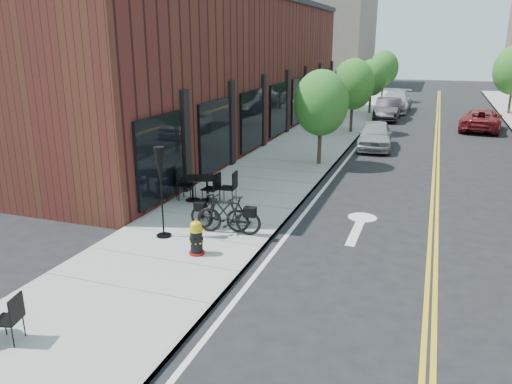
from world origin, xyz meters
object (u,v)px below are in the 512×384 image
at_px(bicycle_right, 219,213).
at_px(bistro_set_b, 192,185).
at_px(bicycle_left, 229,215).
at_px(parked_car_far, 481,120).
at_px(patio_umbrella, 160,173).
at_px(parked_car_b, 388,109).
at_px(parked_car_a, 375,135).
at_px(fire_hydrant, 196,238).
at_px(bistro_set_c, 207,186).
at_px(parked_car_c, 395,101).

distance_m(bicycle_right, bistro_set_b, 2.82).
relative_size(bicycle_left, parked_car_far, 0.39).
xyz_separation_m(patio_umbrella, parked_car_b, (3.46, 23.14, -1.12)).
bearing_deg(bistro_set_b, parked_car_a, 73.23).
xyz_separation_m(fire_hydrant, bistro_set_b, (-1.96, 3.72, 0.08)).
relative_size(bicycle_left, bistro_set_c, 0.93).
relative_size(parked_car_a, parked_car_c, 0.76).
distance_m(bicycle_left, bicycle_right, 0.34).
relative_size(bicycle_right, parked_car_a, 0.43).
bearing_deg(parked_car_c, parked_car_b, -90.09).
distance_m(bicycle_left, parked_car_a, 13.07).
relative_size(fire_hydrant, bicycle_left, 0.49).
bearing_deg(parked_car_a, parked_car_far, 49.39).
bearing_deg(parked_car_b, bicycle_right, -95.99).
height_order(fire_hydrant, bistro_set_c, bistro_set_c).
relative_size(parked_car_c, parked_car_far, 1.13).
distance_m(bicycle_right, parked_car_far, 21.40).
xyz_separation_m(bicycle_left, parked_car_b, (1.94, 22.40, 0.05)).
height_order(bistro_set_c, patio_umbrella, patio_umbrella).
bearing_deg(parked_car_b, parked_car_a, -88.36).
relative_size(bistro_set_b, parked_car_far, 0.41).
bearing_deg(patio_umbrella, fire_hydrant, -29.04).
bearing_deg(bicycle_right, bicycle_left, -113.88).
bearing_deg(bistro_set_b, parked_car_c, 85.94).
distance_m(bicycle_left, bistro_set_c, 2.92).
relative_size(patio_umbrella, parked_car_a, 0.61).
relative_size(bistro_set_b, bistro_set_c, 0.98).
height_order(parked_car_c, parked_car_far, parked_car_c).
relative_size(fire_hydrant, parked_car_b, 0.20).
height_order(bicycle_left, bicycle_right, bicycle_left).
relative_size(fire_hydrant, parked_car_far, 0.19).
relative_size(bicycle_left, bicycle_right, 1.05).
xyz_separation_m(bistro_set_b, parked_car_b, (4.11, 20.14, 0.08)).
relative_size(bicycle_left, bistro_set_b, 0.95).
bearing_deg(bicycle_right, parked_car_b, -7.84).
bearing_deg(bistro_set_c, parked_car_c, 76.34).
bearing_deg(parked_car_c, bistro_set_c, -97.10).
relative_size(bistro_set_c, parked_car_b, 0.45).
height_order(fire_hydrant, parked_car_a, parked_car_a).
distance_m(parked_car_b, parked_car_c, 4.26).
bearing_deg(bicycle_left, parked_car_c, 169.98).
bearing_deg(parked_car_a, bistro_set_c, -115.51).
relative_size(bistro_set_c, patio_umbrella, 0.80).
bearing_deg(fire_hydrant, patio_umbrella, 133.18).
bearing_deg(bicycle_left, patio_umbrella, -69.59).
relative_size(bicycle_left, patio_umbrella, 0.74).
distance_m(bicycle_left, parked_car_b, 22.48).
relative_size(bicycle_right, parked_car_b, 0.39).
distance_m(parked_car_b, parked_car_far, 5.96).
bearing_deg(bistro_set_c, parked_car_a, 64.58).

